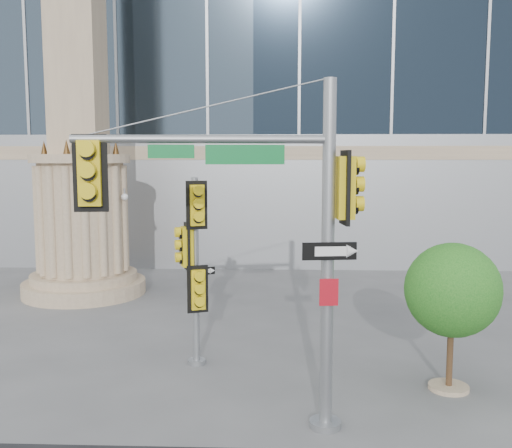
{
  "coord_description": "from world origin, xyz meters",
  "views": [
    {
      "loc": [
        1.08,
        -11.29,
        4.96
      ],
      "look_at": [
        0.57,
        2.0,
        3.43
      ],
      "focal_mm": 40.0,
      "sensor_mm": 36.0,
      "label": 1
    }
  ],
  "objects": [
    {
      "name": "street_tree",
      "position": [
        4.83,
        0.69,
        2.1
      ],
      "size": [
        2.05,
        2.0,
        3.2
      ],
      "color": "tan",
      "rests_on": "ground"
    },
    {
      "name": "main_signal_pole",
      "position": [
        0.84,
        -1.3,
        3.93
      ],
      "size": [
        4.93,
        1.0,
        6.35
      ],
      "rotation": [
        0.0,
        0.0,
        0.12
      ],
      "color": "slate",
      "rests_on": "ground"
    },
    {
      "name": "ground",
      "position": [
        0.0,
        0.0,
        0.0
      ],
      "size": [
        120.0,
        120.0,
        0.0
      ],
      "primitive_type": "plane",
      "color": "#545456",
      "rests_on": "ground"
    },
    {
      "name": "monument",
      "position": [
        -6.0,
        9.0,
        5.52
      ],
      "size": [
        4.4,
        4.4,
        16.6
      ],
      "color": "tan",
      "rests_on": "ground"
    },
    {
      "name": "secondary_signal_pole",
      "position": [
        -0.88,
        1.89,
        2.65
      ],
      "size": [
        0.85,
        0.61,
        4.52
      ],
      "rotation": [
        0.0,
        0.0,
        0.35
      ],
      "color": "slate",
      "rests_on": "ground"
    }
  ]
}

